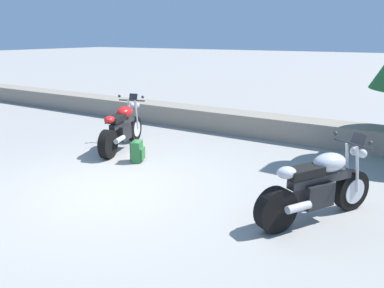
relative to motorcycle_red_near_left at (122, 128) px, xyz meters
The scene contains 5 objects.
ground_plane 2.52m from the motorcycle_red_near_left, 52.75° to the right, with size 120.00×120.00×0.00m, color gray.
stone_wall 3.21m from the motorcycle_red_near_left, 62.06° to the left, with size 36.00×0.80×0.55m, color gray.
motorcycle_red_near_left is the anchor object (origin of this frame).
motorcycle_silver_centre 4.90m from the motorcycle_red_near_left, 14.60° to the right, with size 1.21×1.86×1.18m.
rider_backpack 1.10m from the motorcycle_red_near_left, 32.31° to the right, with size 0.33×0.35×0.47m.
Camera 1 is at (4.35, -4.42, 2.54)m, focal length 35.69 mm.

